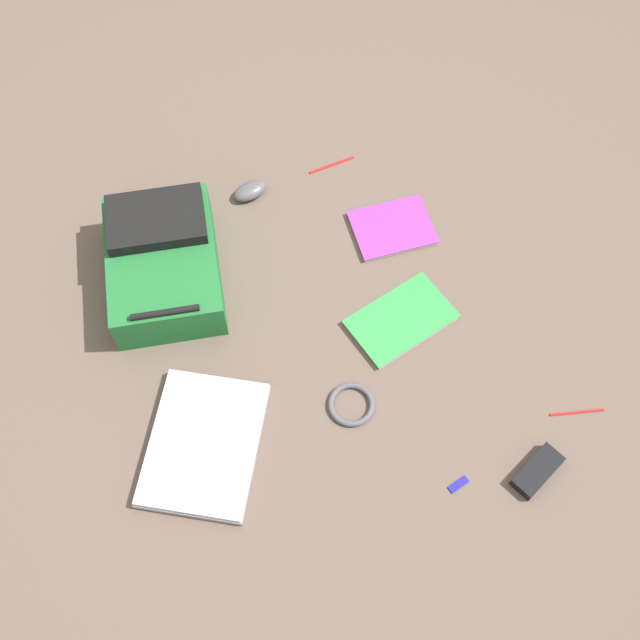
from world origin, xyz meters
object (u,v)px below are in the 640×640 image
at_px(backpack, 163,261).
at_px(book_blue, 401,320).
at_px(power_brick, 537,471).
at_px(computer_mouse, 250,191).
at_px(pen_blue, 577,412).
at_px(laptop, 204,444).
at_px(book_red, 393,228).
at_px(usb_stick, 459,484).
at_px(cable_coil, 351,404).
at_px(pen_black, 332,164).

xyz_separation_m(backpack, book_blue, (-0.38, -0.54, -0.07)).
distance_m(backpack, power_brick, 1.11).
xyz_separation_m(computer_mouse, power_brick, (-1.06, -0.36, -0.00)).
distance_m(book_blue, pen_blue, 0.51).
bearing_deg(power_brick, pen_blue, -60.86).
distance_m(laptop, pen_blue, 0.94).
height_order(book_red, computer_mouse, computer_mouse).
bearing_deg(computer_mouse, usb_stick, -179.77).
distance_m(book_red, computer_mouse, 0.43).
height_order(backpack, laptop, backpack).
bearing_deg(backpack, pen_blue, -133.13).
distance_m(laptop, usb_stick, 0.63).
bearing_deg(laptop, backpack, -6.98).
bearing_deg(backpack, cable_coil, -150.06).
bearing_deg(book_blue, laptop, 102.36).
bearing_deg(book_red, pen_blue, -164.01).
xyz_separation_m(book_red, usb_stick, (-0.74, 0.17, -0.00)).
distance_m(book_red, pen_blue, 0.72).
bearing_deg(cable_coil, pen_blue, -114.30).
bearing_deg(power_brick, pen_black, 4.92).
bearing_deg(usb_stick, book_blue, -7.71).
xyz_separation_m(power_brick, pen_black, (1.07, 0.09, -0.01)).
relative_size(computer_mouse, power_brick, 0.75).
height_order(book_blue, computer_mouse, computer_mouse).
distance_m(book_blue, book_red, 0.30).
bearing_deg(usb_stick, cable_coil, 28.88).
height_order(backpack, power_brick, backpack).
height_order(backpack, cable_coil, backpack).
relative_size(laptop, pen_blue, 3.18).
relative_size(book_blue, pen_blue, 2.17).
xyz_separation_m(backpack, power_brick, (-0.89, -0.67, -0.06)).
xyz_separation_m(book_blue, cable_coil, (-0.17, 0.22, -0.00)).
relative_size(cable_coil, usb_stick, 2.28).
xyz_separation_m(backpack, book_red, (-0.10, -0.64, -0.07)).
xyz_separation_m(book_blue, book_red, (0.28, -0.10, -0.00)).
xyz_separation_m(backpack, pen_blue, (-0.79, -0.84, -0.07)).
bearing_deg(backpack, book_blue, -125.13).
relative_size(laptop, computer_mouse, 4.31).
bearing_deg(laptop, pen_black, -42.44).
height_order(book_blue, usb_stick, book_blue).
height_order(computer_mouse, pen_black, computer_mouse).
xyz_separation_m(computer_mouse, pen_blue, (-0.96, -0.53, -0.02)).
distance_m(laptop, computer_mouse, 0.78).
bearing_deg(pen_black, laptop, 137.56).
bearing_deg(computer_mouse, backpack, 110.25).
xyz_separation_m(pen_black, pen_blue, (-0.97, -0.27, -0.00)).
relative_size(laptop, book_blue, 1.46).
relative_size(pen_blue, usb_stick, 2.63).
bearing_deg(pen_blue, backpack, 46.87).
height_order(book_red, cable_coil, same).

